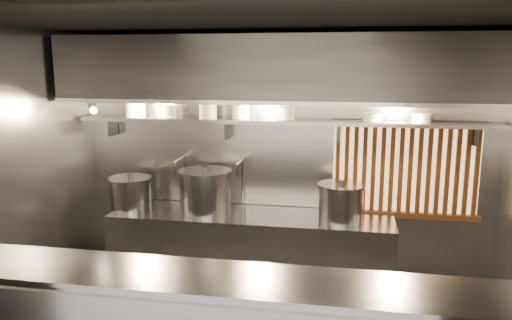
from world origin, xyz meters
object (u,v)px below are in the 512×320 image
(stock_pot_left, at_px, (131,193))
(stock_pot_mid, at_px, (205,191))
(stock_pot_right, at_px, (341,202))
(pendant_bulb, at_px, (270,115))
(heat_lamp, at_px, (92,105))

(stock_pot_left, height_order, stock_pot_mid, stock_pot_mid)
(stock_pot_right, bearing_deg, stock_pot_left, 179.57)
(stock_pot_mid, distance_m, stock_pot_right, 1.44)
(pendant_bulb, relative_size, stock_pot_mid, 0.26)
(pendant_bulb, distance_m, stock_pot_mid, 1.08)
(pendant_bulb, relative_size, stock_pot_left, 0.31)
(pendant_bulb, distance_m, stock_pot_left, 1.77)
(stock_pot_left, relative_size, stock_pot_mid, 0.84)
(heat_lamp, distance_m, stock_pot_mid, 1.47)
(stock_pot_left, bearing_deg, heat_lamp, -135.43)
(heat_lamp, height_order, stock_pot_right, heat_lamp)
(heat_lamp, relative_size, stock_pot_left, 0.58)
(stock_pot_left, xyz_separation_m, stock_pot_mid, (0.84, 0.03, 0.05))
(stock_pot_left, height_order, stock_pot_right, stock_pot_right)
(stock_pot_mid, relative_size, stock_pot_right, 1.24)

